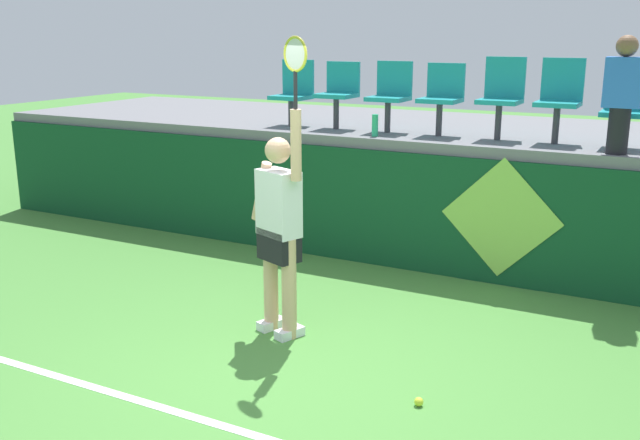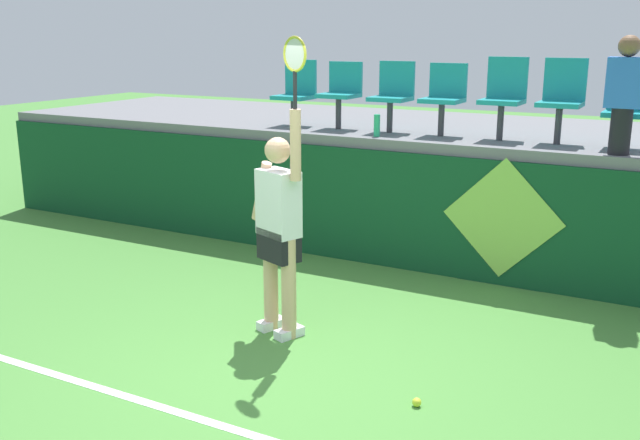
{
  "view_description": "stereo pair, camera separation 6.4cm",
  "coord_description": "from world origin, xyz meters",
  "px_view_note": "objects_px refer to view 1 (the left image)",
  "views": [
    {
      "loc": [
        2.63,
        -4.38,
        2.6
      ],
      "look_at": [
        -0.23,
        1.05,
        0.99
      ],
      "focal_mm": 40.48,
      "sensor_mm": 36.0,
      "label": 1
    },
    {
      "loc": [
        2.68,
        -4.35,
        2.6
      ],
      "look_at": [
        -0.23,
        1.05,
        0.99
      ],
      "focal_mm": 40.48,
      "sensor_mm": 36.0,
      "label": 2
    }
  ],
  "objects_px": {
    "spectator_0": "(622,92)",
    "stadium_chair_6": "(626,104)",
    "tennis_player": "(279,226)",
    "stadium_chair_4": "(502,94)",
    "water_bottle": "(375,125)",
    "stadium_chair_0": "(294,90)",
    "tennis_ball": "(419,402)",
    "stadium_chair_2": "(391,92)",
    "stadium_chair_3": "(442,95)",
    "stadium_chair_5": "(560,96)",
    "stadium_chair_1": "(339,90)"
  },
  "relations": [
    {
      "from": "tennis_player",
      "to": "stadium_chair_4",
      "type": "bearing_deg",
      "value": 68.43
    },
    {
      "from": "stadium_chair_4",
      "to": "stadium_chair_5",
      "type": "height_order",
      "value": "stadium_chair_4"
    },
    {
      "from": "tennis_player",
      "to": "stadium_chair_2",
      "type": "relative_size",
      "value": 3.13
    },
    {
      "from": "stadium_chair_2",
      "to": "stadium_chair_4",
      "type": "xyz_separation_m",
      "value": [
        1.31,
        0.0,
        0.04
      ]
    },
    {
      "from": "tennis_player",
      "to": "stadium_chair_6",
      "type": "bearing_deg",
      "value": 50.1
    },
    {
      "from": "tennis_ball",
      "to": "water_bottle",
      "type": "bearing_deg",
      "value": 119.12
    },
    {
      "from": "tennis_ball",
      "to": "stadium_chair_2",
      "type": "bearing_deg",
      "value": 115.96
    },
    {
      "from": "water_bottle",
      "to": "stadium_chair_4",
      "type": "height_order",
      "value": "stadium_chair_4"
    },
    {
      "from": "stadium_chair_0",
      "to": "spectator_0",
      "type": "distance_m",
      "value": 3.92
    },
    {
      "from": "stadium_chair_1",
      "to": "stadium_chair_4",
      "type": "relative_size",
      "value": 0.9
    },
    {
      "from": "tennis_ball",
      "to": "stadium_chair_2",
      "type": "xyz_separation_m",
      "value": [
        -1.71,
        3.52,
        1.87
      ]
    },
    {
      "from": "tennis_player",
      "to": "tennis_ball",
      "type": "xyz_separation_m",
      "value": [
        1.54,
        -0.66,
        -0.96
      ]
    },
    {
      "from": "tennis_player",
      "to": "stadium_chair_4",
      "type": "xyz_separation_m",
      "value": [
        1.13,
        2.87,
        0.95
      ]
    },
    {
      "from": "tennis_player",
      "to": "stadium_chair_6",
      "type": "relative_size",
      "value": 3.09
    },
    {
      "from": "stadium_chair_0",
      "to": "stadium_chair_3",
      "type": "xyz_separation_m",
      "value": [
        1.95,
        -0.01,
        0.02
      ]
    },
    {
      "from": "tennis_player",
      "to": "stadium_chair_1",
      "type": "distance_m",
      "value": 3.12
    },
    {
      "from": "tennis_ball",
      "to": "spectator_0",
      "type": "relative_size",
      "value": 0.06
    },
    {
      "from": "tennis_ball",
      "to": "stadium_chair_0",
      "type": "distance_m",
      "value": 5.0
    },
    {
      "from": "stadium_chair_2",
      "to": "spectator_0",
      "type": "height_order",
      "value": "spectator_0"
    },
    {
      "from": "tennis_ball",
      "to": "stadium_chair_3",
      "type": "bearing_deg",
      "value": 107.05
    },
    {
      "from": "stadium_chair_0",
      "to": "stadium_chair_2",
      "type": "distance_m",
      "value": 1.31
    },
    {
      "from": "tennis_player",
      "to": "water_bottle",
      "type": "height_order",
      "value": "tennis_player"
    },
    {
      "from": "tennis_ball",
      "to": "stadium_chair_6",
      "type": "distance_m",
      "value": 4.08
    },
    {
      "from": "stadium_chair_0",
      "to": "stadium_chair_3",
      "type": "distance_m",
      "value": 1.95
    },
    {
      "from": "stadium_chair_3",
      "to": "stadium_chair_4",
      "type": "height_order",
      "value": "stadium_chair_4"
    },
    {
      "from": "water_bottle",
      "to": "stadium_chair_2",
      "type": "bearing_deg",
      "value": 90.26
    },
    {
      "from": "water_bottle",
      "to": "stadium_chair_6",
      "type": "bearing_deg",
      "value": 10.02
    },
    {
      "from": "spectator_0",
      "to": "stadium_chair_6",
      "type": "bearing_deg",
      "value": 90.0
    },
    {
      "from": "stadium_chair_1",
      "to": "spectator_0",
      "type": "xyz_separation_m",
      "value": [
        3.25,
        -0.46,
        0.13
      ]
    },
    {
      "from": "stadium_chair_6",
      "to": "stadium_chair_3",
      "type": "bearing_deg",
      "value": -179.73
    },
    {
      "from": "tennis_player",
      "to": "tennis_ball",
      "type": "relative_size",
      "value": 38.98
    },
    {
      "from": "tennis_player",
      "to": "stadium_chair_1",
      "type": "relative_size",
      "value": 3.21
    },
    {
      "from": "tennis_player",
      "to": "stadium_chair_1",
      "type": "bearing_deg",
      "value": 106.56
    },
    {
      "from": "tennis_ball",
      "to": "stadium_chair_5",
      "type": "distance_m",
      "value": 4.02
    },
    {
      "from": "tennis_ball",
      "to": "stadium_chair_5",
      "type": "xyz_separation_m",
      "value": [
        0.21,
        3.52,
        1.91
      ]
    },
    {
      "from": "stadium_chair_3",
      "to": "stadium_chair_5",
      "type": "height_order",
      "value": "stadium_chair_5"
    },
    {
      "from": "water_bottle",
      "to": "stadium_chair_0",
      "type": "relative_size",
      "value": 0.31
    },
    {
      "from": "stadium_chair_4",
      "to": "spectator_0",
      "type": "xyz_separation_m",
      "value": [
        1.27,
        -0.47,
        0.09
      ]
    },
    {
      "from": "water_bottle",
      "to": "tennis_ball",
      "type": "bearing_deg",
      "value": -60.88
    },
    {
      "from": "water_bottle",
      "to": "stadium_chair_2",
      "type": "distance_m",
      "value": 0.56
    },
    {
      "from": "stadium_chair_4",
      "to": "stadium_chair_2",
      "type": "bearing_deg",
      "value": -179.81
    },
    {
      "from": "stadium_chair_3",
      "to": "stadium_chair_6",
      "type": "distance_m",
      "value": 1.94
    },
    {
      "from": "stadium_chair_1",
      "to": "stadium_chair_4",
      "type": "xyz_separation_m",
      "value": [
        1.98,
        0.01,
        0.04
      ]
    },
    {
      "from": "stadium_chair_0",
      "to": "stadium_chair_1",
      "type": "xyz_separation_m",
      "value": [
        0.64,
        -0.01,
        0.02
      ]
    },
    {
      "from": "water_bottle",
      "to": "spectator_0",
      "type": "xyz_separation_m",
      "value": [
        2.57,
        -0.02,
        0.47
      ]
    },
    {
      "from": "water_bottle",
      "to": "stadium_chair_0",
      "type": "xyz_separation_m",
      "value": [
        -1.32,
        0.45,
        0.32
      ]
    },
    {
      "from": "tennis_ball",
      "to": "stadium_chair_3",
      "type": "xyz_separation_m",
      "value": [
        -1.08,
        3.52,
        1.88
      ]
    },
    {
      "from": "stadium_chair_0",
      "to": "stadium_chair_6",
      "type": "bearing_deg",
      "value": 0.04
    },
    {
      "from": "stadium_chair_1",
      "to": "stadium_chair_2",
      "type": "distance_m",
      "value": 0.68
    },
    {
      "from": "stadium_chair_1",
      "to": "stadium_chair_5",
      "type": "height_order",
      "value": "stadium_chair_5"
    }
  ]
}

